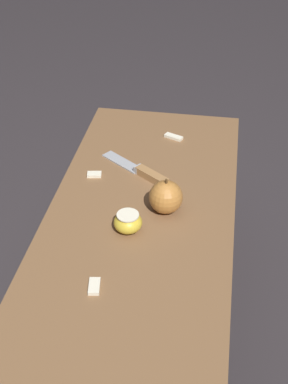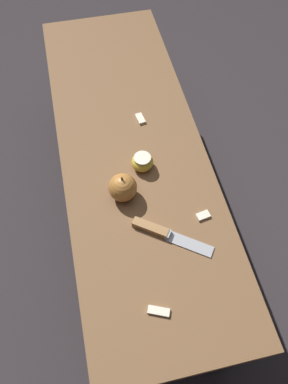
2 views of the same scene
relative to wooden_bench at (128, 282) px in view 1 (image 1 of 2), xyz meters
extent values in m
plane|color=#2D282B|center=(0.00, 0.00, -0.38)|extent=(8.00, 8.00, 0.00)
cube|color=brown|center=(0.00, 0.00, 0.05)|extent=(1.33, 0.44, 0.04)
cylinder|color=brown|center=(-0.60, -0.16, -0.17)|extent=(0.06, 0.06, 0.40)
cylinder|color=brown|center=(-0.60, 0.16, -0.17)|extent=(0.06, 0.06, 0.40)
cube|color=#9EA0A5|center=(-0.37, -0.08, 0.07)|extent=(0.10, 0.12, 0.00)
cube|color=#9EA0A5|center=(-0.33, -0.03, 0.08)|extent=(0.03, 0.02, 0.02)
cube|color=#9E7042|center=(-0.30, 0.01, 0.08)|extent=(0.08, 0.09, 0.02)
sphere|color=#B27233|center=(-0.18, 0.06, 0.11)|extent=(0.08, 0.08, 0.08)
cylinder|color=#4C3319|center=(-0.18, 0.06, 0.15)|extent=(0.01, 0.01, 0.01)
ellipsoid|color=gold|center=(-0.09, -0.02, 0.09)|extent=(0.06, 0.06, 0.05)
cylinder|color=silver|center=(-0.09, -0.02, 0.11)|extent=(0.05, 0.05, 0.00)
cube|color=silver|center=(-0.52, 0.04, 0.07)|extent=(0.04, 0.06, 0.01)
cube|color=silver|center=(0.09, -0.05, 0.07)|extent=(0.05, 0.03, 0.01)
cube|color=silver|center=(-0.29, -0.14, 0.07)|extent=(0.03, 0.04, 0.01)
camera|label=1|loc=(0.81, 0.17, 0.85)|focal=50.00mm
camera|label=2|loc=(-0.72, 0.12, 0.98)|focal=35.00mm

